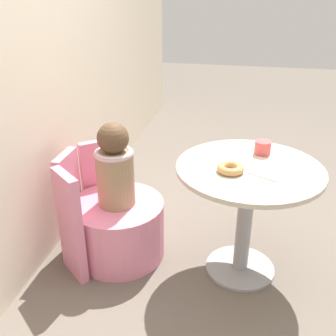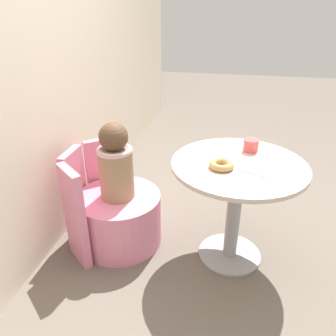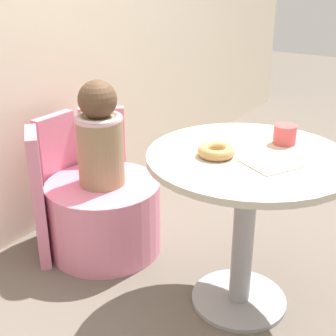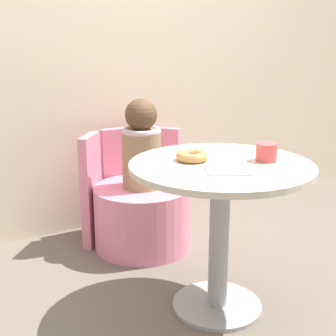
# 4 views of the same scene
# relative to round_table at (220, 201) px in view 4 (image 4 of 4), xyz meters

# --- Properties ---
(ground_plane) EXTENTS (12.00, 12.00, 0.00)m
(ground_plane) POSITION_rel_round_table_xyz_m (0.04, 0.05, -0.50)
(ground_plane) COLOR #665B51
(back_wall) EXTENTS (6.00, 0.06, 2.40)m
(back_wall) POSITION_rel_round_table_xyz_m (0.04, 1.18, 0.70)
(back_wall) COLOR beige
(back_wall) RESTS_ON ground_plane
(round_table) EXTENTS (0.76, 0.76, 0.66)m
(round_table) POSITION_rel_round_table_xyz_m (0.00, 0.00, 0.00)
(round_table) COLOR #99999E
(round_table) RESTS_ON ground_plane
(tub_chair) EXTENTS (0.54, 0.54, 0.35)m
(tub_chair) POSITION_rel_round_table_xyz_m (-0.00, 0.73, -0.32)
(tub_chair) COLOR pink
(tub_chair) RESTS_ON ground_plane
(booth_backrest) EXTENTS (0.64, 0.24, 0.64)m
(booth_backrest) POSITION_rel_round_table_xyz_m (-0.00, 0.95, -0.18)
(booth_backrest) COLOR pink
(booth_backrest) RESTS_ON ground_plane
(child_figure) EXTENTS (0.22, 0.22, 0.49)m
(child_figure) POSITION_rel_round_table_xyz_m (-0.00, 0.73, 0.09)
(child_figure) COLOR #937A56
(child_figure) RESTS_ON tub_chair
(donut) EXTENTS (0.13, 0.13, 0.04)m
(donut) POSITION_rel_round_table_xyz_m (-0.08, 0.09, 0.18)
(donut) COLOR tan
(donut) RESTS_ON round_table
(cup) EXTENTS (0.09, 0.09, 0.07)m
(cup) POSITION_rel_round_table_xyz_m (0.18, -0.06, 0.20)
(cup) COLOR #DB4C4C
(cup) RESTS_ON round_table
(paper_napkin) EXTENTS (0.21, 0.21, 0.01)m
(paper_napkin) POSITION_rel_round_table_xyz_m (-0.04, -0.10, 0.16)
(paper_napkin) COLOR silver
(paper_napkin) RESTS_ON round_table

